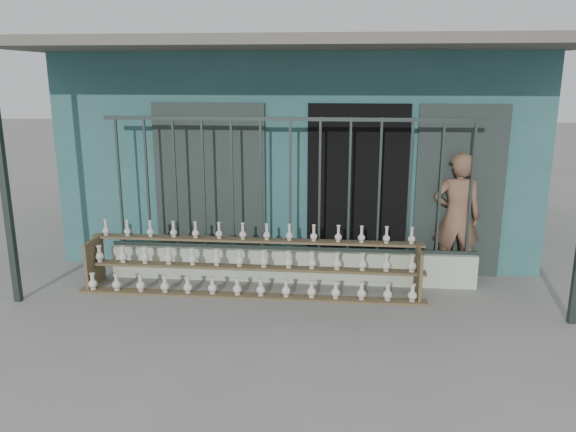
{
  "coord_description": "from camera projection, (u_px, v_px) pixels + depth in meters",
  "views": [
    {
      "loc": [
        0.69,
        -6.01,
        2.76
      ],
      "look_at": [
        0.0,
        1.0,
        1.0
      ],
      "focal_mm": 35.0,
      "sensor_mm": 36.0,
      "label": 1
    }
  ],
  "objects": [
    {
      "name": "ground",
      "position": [
        280.0,
        320.0,
        6.53
      ],
      "size": [
        60.0,
        60.0,
        0.0
      ],
      "primitive_type": "plane",
      "color": "slate"
    },
    {
      "name": "elderly_woman",
      "position": [
        457.0,
        217.0,
        7.65
      ],
      "size": [
        0.66,
        0.45,
        1.78
      ],
      "primitive_type": "imported",
      "rotation": [
        0.0,
        0.0,
        3.11
      ],
      "color": "brown",
      "rests_on": "ground"
    },
    {
      "name": "workshop_building",
      "position": [
        306.0,
        140.0,
        10.22
      ],
      "size": [
        7.4,
        6.6,
        3.21
      ],
      "color": "#2A595A",
      "rests_on": "ground"
    },
    {
      "name": "security_fence",
      "position": [
        290.0,
        185.0,
        7.46
      ],
      "size": [
        5.0,
        0.04,
        1.8
      ],
      "color": "#283330",
      "rests_on": "parapet_wall"
    },
    {
      "name": "shelf_rack",
      "position": [
        252.0,
        264.0,
        7.34
      ],
      "size": [
        4.5,
        0.68,
        0.85
      ],
      "color": "brown",
      "rests_on": "ground"
    },
    {
      "name": "parapet_wall",
      "position": [
        290.0,
        265.0,
        7.73
      ],
      "size": [
        5.0,
        0.2,
        0.45
      ],
      "primitive_type": "cube",
      "color": "#B3C4A8",
      "rests_on": "ground"
    }
  ]
}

